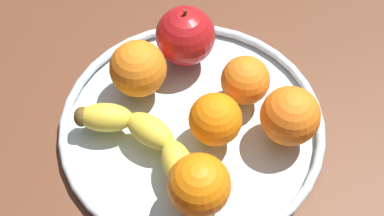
# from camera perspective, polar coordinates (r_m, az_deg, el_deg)

# --- Properties ---
(ground_plane) EXTENTS (1.62, 1.62, 0.04)m
(ground_plane) POSITION_cam_1_polar(r_m,az_deg,el_deg) (0.73, 0.00, -3.00)
(ground_plane) COLOR brown
(fruit_bowl) EXTENTS (0.35, 0.35, 0.02)m
(fruit_bowl) POSITION_cam_1_polar(r_m,az_deg,el_deg) (0.71, 0.00, -1.77)
(fruit_bowl) COLOR silver
(fruit_bowl) RESTS_ON ground_plane
(banana) EXTENTS (0.20, 0.08, 0.04)m
(banana) POSITION_cam_1_polar(r_m,az_deg,el_deg) (0.67, -5.47, -3.05)
(banana) COLOR yellow
(banana) RESTS_ON fruit_bowl
(apple) EXTENTS (0.08, 0.08, 0.09)m
(apple) POSITION_cam_1_polar(r_m,az_deg,el_deg) (0.74, -0.71, 7.75)
(apple) COLOR #B11A1C
(apple) RESTS_ON fruit_bowl
(orange_front_left) EXTENTS (0.07, 0.07, 0.07)m
(orange_front_left) POSITION_cam_1_polar(r_m,az_deg,el_deg) (0.66, 2.48, -1.28)
(orange_front_left) COLOR orange
(orange_front_left) RESTS_ON fruit_bowl
(orange_front_right) EXTENTS (0.07, 0.07, 0.07)m
(orange_front_right) POSITION_cam_1_polar(r_m,az_deg,el_deg) (0.61, 0.75, -8.28)
(orange_front_right) COLOR orange
(orange_front_right) RESTS_ON fruit_bowl
(orange_back_right) EXTENTS (0.08, 0.08, 0.08)m
(orange_back_right) POSITION_cam_1_polar(r_m,az_deg,el_deg) (0.71, -5.81, 4.23)
(orange_back_right) COLOR orange
(orange_back_right) RESTS_ON fruit_bowl
(orange_center) EXTENTS (0.08, 0.08, 0.08)m
(orange_center) POSITION_cam_1_polar(r_m,az_deg,el_deg) (0.67, 10.49, -0.84)
(orange_center) COLOR orange
(orange_center) RESTS_ON fruit_bowl
(orange_back_left) EXTENTS (0.07, 0.07, 0.07)m
(orange_back_left) POSITION_cam_1_polar(r_m,az_deg,el_deg) (0.70, 5.74, 2.98)
(orange_back_left) COLOR orange
(orange_back_left) RESTS_ON fruit_bowl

